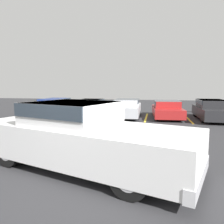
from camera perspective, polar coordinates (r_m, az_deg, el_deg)
name	(u,v)px	position (r m, az deg, el deg)	size (l,w,h in m)	color
ground_plane	(85,178)	(5.54, -7.13, -16.62)	(60.00, 60.00, 0.00)	#2D2D30
stall_stripe_a	(37,114)	(17.86, -19.08, -0.59)	(0.12, 4.32, 0.01)	yellow
stall_stripe_b	(71,115)	(16.63, -10.73, -0.86)	(0.12, 4.32, 0.01)	yellow
stall_stripe_c	(107,116)	(15.80, -1.27, -1.14)	(0.12, 4.32, 0.01)	yellow
stall_stripe_d	(146,117)	(15.44, 8.91, -1.41)	(0.12, 4.32, 0.01)	yellow
stall_stripe_e	(188,119)	(15.59, 19.24, -1.64)	(0.12, 4.32, 0.01)	yellow
pickup_truck	(82,136)	(5.90, -7.74, -6.11)	(6.42, 3.87, 1.77)	white
parked_sedan_a	(55,106)	(17.14, -14.77, 1.48)	(1.85, 4.71, 1.24)	navy
parked_sedan_b	(90,107)	(16.11, -5.74, 1.26)	(1.82, 4.46, 1.21)	#B7BABF
parked_sedan_c	(127,107)	(15.68, 3.98, 1.24)	(1.96, 4.81, 1.25)	#B7BABF
parked_sedan_d	(167,109)	(15.60, 14.13, 0.86)	(2.08, 4.45, 1.18)	maroon
parked_sedan_e	(211,109)	(15.58, 24.49, 0.67)	(1.74, 4.56, 1.30)	#232326
traffic_cone	(8,128)	(11.32, -25.50, -3.82)	(0.45, 0.45, 0.52)	black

